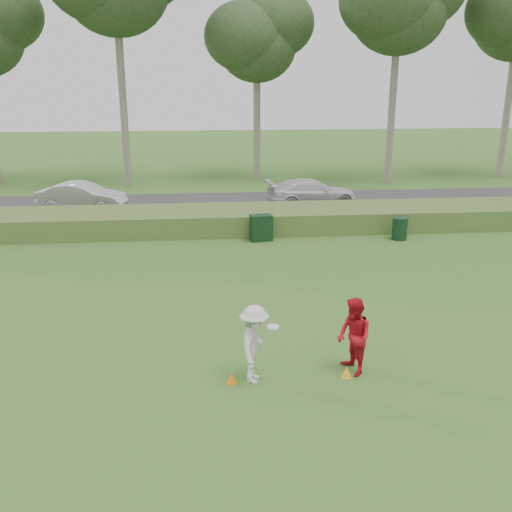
{
  "coord_description": "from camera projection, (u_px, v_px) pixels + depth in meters",
  "views": [
    {
      "loc": [
        -1.52,
        -12.0,
        6.38
      ],
      "look_at": [
        0.0,
        4.0,
        1.3
      ],
      "focal_mm": 40.0,
      "sensor_mm": 36.0,
      "label": 1
    }
  ],
  "objects": [
    {
      "name": "reed_strip",
      "position": [
        239.0,
        219.0,
        24.71
      ],
      "size": [
        80.0,
        3.0,
        0.9
      ],
      "primitive_type": "cube",
      "color": "#416327",
      "rests_on": "ground"
    },
    {
      "name": "trash_bin",
      "position": [
        400.0,
        229.0,
        23.2
      ],
      "size": [
        0.62,
        0.62,
        0.92
      ],
      "primitive_type": "cylinder",
      "rotation": [
        0.0,
        0.0,
        0.01
      ],
      "color": "black",
      "rests_on": "ground"
    },
    {
      "name": "car_mid",
      "position": [
        82.0,
        197.0,
        27.8
      ],
      "size": [
        4.45,
        2.34,
        1.39
      ],
      "primitive_type": "imported",
      "rotation": [
        0.0,
        0.0,
        1.36
      ],
      "color": "silver",
      "rests_on": "park_road"
    },
    {
      "name": "player_white",
      "position": [
        254.0,
        344.0,
        12.25
      ],
      "size": [
        1.0,
        1.27,
        1.75
      ],
      "rotation": [
        0.0,
        0.0,
        1.29
      ],
      "color": "silver",
      "rests_on": "ground"
    },
    {
      "name": "cone_yellow",
      "position": [
        347.0,
        372.0,
        12.61
      ],
      "size": [
        0.23,
        0.23,
        0.25
      ],
      "primitive_type": "cone",
      "color": "gold",
      "rests_on": "ground"
    },
    {
      "name": "car_right",
      "position": [
        311.0,
        192.0,
        28.97
      ],
      "size": [
        4.84,
        2.47,
        1.35
      ],
      "primitive_type": "imported",
      "rotation": [
        0.0,
        0.0,
        1.7
      ],
      "color": "silver",
      "rests_on": "park_road"
    },
    {
      "name": "ground",
      "position": [
        272.0,
        359.0,
        13.45
      ],
      "size": [
        120.0,
        120.0,
        0.0
      ],
      "primitive_type": "plane",
      "color": "#315F1F",
      "rests_on": "ground"
    },
    {
      "name": "player_red",
      "position": [
        354.0,
        337.0,
        12.6
      ],
      "size": [
        0.86,
        0.99,
        1.76
      ],
      "primitive_type": "imported",
      "rotation": [
        0.0,
        0.0,
        -1.32
      ],
      "color": "red",
      "rests_on": "ground"
    },
    {
      "name": "tree_5",
      "position": [
        399.0,
        1.0,
        32.56
      ],
      "size": [
        7.28,
        7.28,
        14.0
      ],
      "color": "gray",
      "rests_on": "ground"
    },
    {
      "name": "park_road",
      "position": [
        232.0,
        204.0,
        29.58
      ],
      "size": [
        80.0,
        6.0,
        0.06
      ],
      "primitive_type": "cube",
      "color": "#2D2D2D",
      "rests_on": "ground"
    },
    {
      "name": "cone_orange",
      "position": [
        232.0,
        378.0,
        12.38
      ],
      "size": [
        0.22,
        0.22,
        0.24
      ],
      "primitive_type": "cone",
      "color": "orange",
      "rests_on": "ground"
    },
    {
      "name": "tree_4",
      "position": [
        257.0,
        38.0,
        34.3
      ],
      "size": [
        6.24,
        6.24,
        11.5
      ],
      "color": "gray",
      "rests_on": "ground"
    },
    {
      "name": "utility_cabinet",
      "position": [
        261.0,
        228.0,
        23.01
      ],
      "size": [
        0.93,
        0.67,
        1.07
      ],
      "primitive_type": "cube",
      "rotation": [
        0.0,
        0.0,
        0.18
      ],
      "color": "black",
      "rests_on": "ground"
    }
  ]
}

